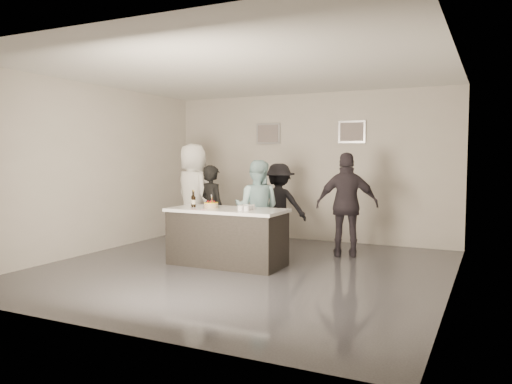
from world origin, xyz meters
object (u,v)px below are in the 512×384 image
at_px(bar_counter, 227,237).
at_px(person_guest_right, 347,205).
at_px(cake, 211,206).
at_px(beer_bottle_b, 194,199).
at_px(person_guest_back, 279,205).
at_px(beer_bottle_a, 193,198).
at_px(person_main_blue, 257,208).
at_px(person_guest_left, 193,195).
at_px(person_main_black, 212,210).

bearing_deg(bar_counter, person_guest_right, 44.04).
bearing_deg(cake, person_guest_right, 39.68).
xyz_separation_m(beer_bottle_b, person_guest_back, (0.71, 1.86, -0.24)).
distance_m(bar_counter, beer_bottle_a, 0.91).
distance_m(bar_counter, person_main_blue, 0.96).
height_order(cake, person_guest_left, person_guest_left).
bearing_deg(person_guest_back, beer_bottle_a, 50.94).
bearing_deg(beer_bottle_a, person_guest_back, 64.49).
bearing_deg(person_guest_right, beer_bottle_b, 17.62).
relative_size(cake, person_guest_back, 0.14).
xyz_separation_m(person_guest_left, person_guest_back, (1.53, 0.60, -0.19)).
height_order(bar_counter, person_guest_back, person_guest_back).
xyz_separation_m(beer_bottle_a, beer_bottle_b, (0.11, -0.15, 0.00)).
xyz_separation_m(cake, person_main_black, (-0.42, 0.74, -0.16)).
distance_m(bar_counter, beer_bottle_b, 0.83).
bearing_deg(beer_bottle_b, person_guest_back, 69.13).
xyz_separation_m(bar_counter, beer_bottle_b, (-0.59, -0.05, 0.58)).
bearing_deg(bar_counter, person_main_blue, 83.13).
bearing_deg(beer_bottle_b, person_main_blue, 53.27).
xyz_separation_m(cake, person_guest_left, (-1.13, 1.22, 0.04)).
bearing_deg(person_main_blue, cake, 55.07).
relative_size(person_main_blue, person_guest_left, 0.84).
bearing_deg(cake, beer_bottle_a, 164.22).
bearing_deg(person_guest_back, person_main_black, 39.60).
relative_size(person_guest_left, person_guest_back, 1.24).
bearing_deg(person_guest_right, person_guest_back, -31.30).
relative_size(person_main_black, person_guest_left, 0.80).
xyz_separation_m(cake, person_guest_back, (0.40, 1.83, -0.14)).
bearing_deg(person_guest_left, person_guest_back, -130.71).
distance_m(bar_counter, person_guest_left, 1.93).
distance_m(person_main_black, person_guest_right, 2.36).
height_order(person_main_blue, person_guest_right, person_guest_right).
xyz_separation_m(bar_counter, person_guest_left, (-1.41, 1.20, 0.53)).
bearing_deg(person_main_blue, person_main_black, -0.42).
relative_size(cake, person_main_black, 0.14).
bearing_deg(beer_bottle_b, beer_bottle_a, 125.75).
relative_size(beer_bottle_a, person_main_black, 0.17).
xyz_separation_m(bar_counter, person_main_blue, (0.11, 0.88, 0.38)).
relative_size(beer_bottle_b, person_guest_right, 0.15).
xyz_separation_m(person_main_blue, person_guest_back, (0.02, 0.93, -0.04)).
bearing_deg(person_main_black, person_guest_left, -10.27).
height_order(beer_bottle_b, person_main_blue, person_main_blue).
height_order(cake, person_guest_right, person_guest_right).
relative_size(beer_bottle_b, person_guest_back, 0.16).
height_order(bar_counter, person_main_black, person_main_black).
bearing_deg(person_guest_left, cake, 160.57).
bearing_deg(person_main_blue, beer_bottle_a, 32.52).
distance_m(bar_counter, person_main_black, 1.05).
distance_m(cake, beer_bottle_b, 0.32).
height_order(beer_bottle_b, person_guest_left, person_guest_left).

